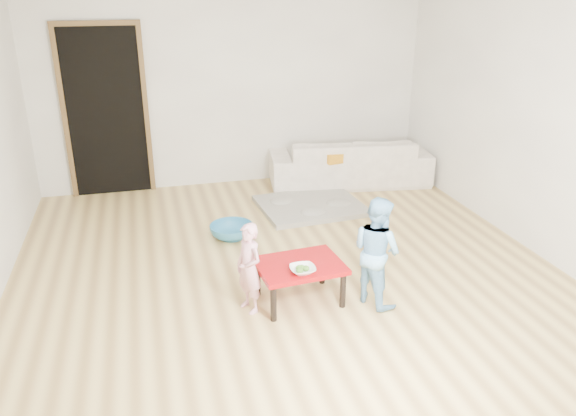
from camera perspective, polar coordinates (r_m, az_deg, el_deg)
name	(u,v)px	position (r m, az deg, el deg)	size (l,w,h in m)	color
floor	(283,263)	(5.44, -0.54, -5.60)	(5.00, 5.00, 0.01)	#9F7C44
back_wall	(234,85)	(7.37, -5.51, 12.36)	(5.00, 0.02, 2.60)	white
right_wall	(528,115)	(6.07, 23.20, 8.66)	(0.02, 5.00, 2.60)	white
doorway	(106,113)	(7.32, -18.00, 9.14)	(1.02, 0.08, 2.11)	brown
sofa	(349,161)	(7.55, 6.21, 4.80)	(2.10, 0.82, 0.61)	white
cushion	(338,154)	(7.26, 5.06, 5.46)	(0.46, 0.41, 0.12)	orange
red_table	(299,282)	(4.75, 1.17, -7.54)	(0.70, 0.53, 0.35)	#93080B
bowl	(303,270)	(4.52, 1.50, -6.29)	(0.21, 0.21, 0.05)	white
broccoli	(303,269)	(4.52, 1.50, -6.26)	(0.12, 0.12, 0.06)	#2D5919
child_pink	(249,268)	(4.54, -3.98, -6.13)	(0.28, 0.18, 0.76)	pink
child_blue	(377,251)	(4.67, 8.99, -4.32)	(0.46, 0.35, 0.94)	#59A1D0
basin	(232,231)	(5.96, -5.75, -2.36)	(0.46, 0.46, 0.14)	teal
blanket	(310,206)	(6.72, 2.30, 0.23)	(1.18, 0.99, 0.06)	#9E978B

